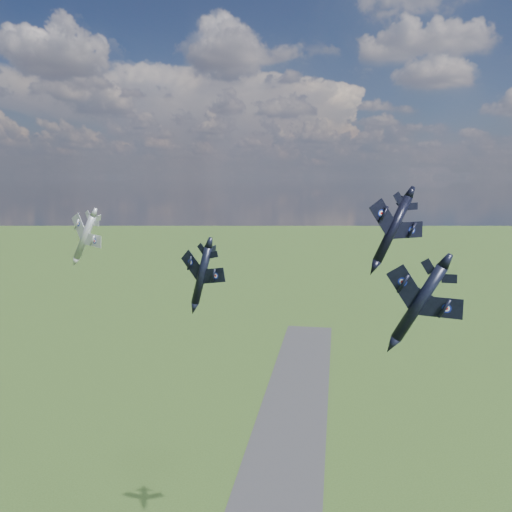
% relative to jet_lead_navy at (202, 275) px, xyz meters
% --- Properties ---
extents(jet_lead_navy, '(13.95, 15.54, 5.28)m').
position_rel_jet_lead_navy_xyz_m(jet_lead_navy, '(0.00, 0.00, 0.00)').
color(jet_lead_navy, black).
extents(jet_right_navy, '(13.11, 15.56, 6.90)m').
position_rel_jet_lead_navy_xyz_m(jet_right_navy, '(28.95, -15.16, 0.74)').
color(jet_right_navy, black).
extents(jet_high_navy, '(17.89, 20.03, 8.37)m').
position_rel_jet_lead_navy_xyz_m(jet_high_navy, '(29.03, 15.12, 5.88)').
color(jet_high_navy, black).
extents(jet_left_silver, '(14.74, 16.74, 7.87)m').
position_rel_jet_lead_navy_xyz_m(jet_left_silver, '(-27.87, 17.37, 3.19)').
color(jet_left_silver, '#B0B4BB').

